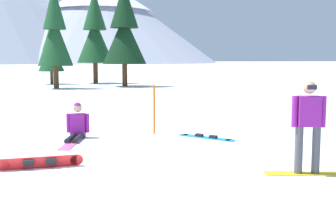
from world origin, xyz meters
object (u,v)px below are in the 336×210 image
(snowboarder_midground, at_px, (77,126))
(trail_marker_pole, at_px, (154,109))
(pine_tree_tall, at_px, (51,52))
(pine_tree_young, at_px, (95,32))
(pine_tree_short, at_px, (124,30))
(loose_snowboard_near_left, at_px, (40,162))
(pine_tree_broad, at_px, (55,32))
(snowboarder_foreground, at_px, (308,125))
(loose_snowboard_near_right, at_px, (206,137))

(snowboarder_midground, bearing_deg, trail_marker_pole, 17.22)
(trail_marker_pole, bearing_deg, pine_tree_tall, 108.29)
(pine_tree_young, distance_m, pine_tree_short, 5.22)
(loose_snowboard_near_left, height_order, trail_marker_pole, trail_marker_pole)
(pine_tree_tall, bearing_deg, pine_tree_broad, -74.87)
(trail_marker_pole, distance_m, pine_tree_tall, 26.13)
(trail_marker_pole, bearing_deg, pine_tree_short, 94.55)
(loose_snowboard_near_left, distance_m, pine_tree_young, 29.80)
(loose_snowboard_near_left, relative_size, trail_marker_pole, 1.17)
(pine_tree_broad, bearing_deg, snowboarder_midground, -77.11)
(snowboarder_foreground, distance_m, trail_marker_pole, 5.23)
(loose_snowboard_near_right, height_order, pine_tree_tall, pine_tree_tall)
(snowboarder_midground, xyz_separation_m, pine_tree_broad, (-4.53, 19.77, 3.80))
(trail_marker_pole, height_order, pine_tree_tall, pine_tree_tall)
(loose_snowboard_near_right, bearing_deg, snowboarder_midground, 178.37)
(loose_snowboard_near_right, distance_m, trail_marker_pole, 1.74)
(pine_tree_broad, height_order, pine_tree_short, pine_tree_short)
(snowboarder_midground, bearing_deg, loose_snowboard_near_left, -94.56)
(trail_marker_pole, xyz_separation_m, pine_tree_short, (-1.69, 21.25, 3.71))
(snowboarder_midground, height_order, loose_snowboard_near_left, snowboarder_midground)
(loose_snowboard_near_right, height_order, loose_snowboard_near_left, loose_snowboard_near_left)
(pine_tree_short, bearing_deg, pine_tree_tall, 151.79)
(trail_marker_pole, bearing_deg, loose_snowboard_near_right, -28.45)
(snowboarder_midground, relative_size, loose_snowboard_near_left, 1.08)
(snowboarder_foreground, height_order, pine_tree_young, pine_tree_young)
(snowboarder_foreground, relative_size, trail_marker_pole, 1.23)
(pine_tree_tall, bearing_deg, loose_snowboard_near_left, -78.48)
(pine_tree_tall, bearing_deg, pine_tree_short, -28.21)
(loose_snowboard_near_right, relative_size, pine_tree_tall, 0.30)
(snowboarder_midground, distance_m, pine_tree_short, 22.29)
(loose_snowboard_near_left, bearing_deg, pine_tree_tall, 101.52)
(pine_tree_short, bearing_deg, loose_snowboard_near_left, -91.57)
(snowboarder_foreground, bearing_deg, pine_tree_short, 99.75)
(snowboarder_foreground, distance_m, snowboarder_midground, 6.19)
(snowboarder_foreground, bearing_deg, loose_snowboard_near_left, 171.90)
(loose_snowboard_near_right, relative_size, pine_tree_short, 0.19)
(snowboarder_midground, height_order, loose_snowboard_near_right, snowboarder_midground)
(loose_snowboard_near_right, height_order, pine_tree_young, pine_tree_young)
(snowboarder_foreground, relative_size, snowboarder_midground, 0.98)
(pine_tree_young, xyz_separation_m, pine_tree_short, (2.79, -4.41, -0.13))
(pine_tree_young, distance_m, pine_tree_tall, 4.20)
(snowboarder_midground, xyz_separation_m, pine_tree_tall, (-6.05, 25.39, 2.44))
(loose_snowboard_near_left, height_order, pine_tree_short, pine_tree_short)
(pine_tree_broad, bearing_deg, pine_tree_short, 23.31)
(loose_snowboard_near_left, relative_size, pine_tree_short, 0.21)
(pine_tree_short, bearing_deg, trail_marker_pole, -85.45)
(pine_tree_young, height_order, pine_tree_tall, pine_tree_young)
(loose_snowboard_near_right, distance_m, pine_tree_short, 22.66)
(pine_tree_broad, bearing_deg, loose_snowboard_near_right, -67.93)
(snowboarder_foreground, bearing_deg, trail_marker_pole, 121.48)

